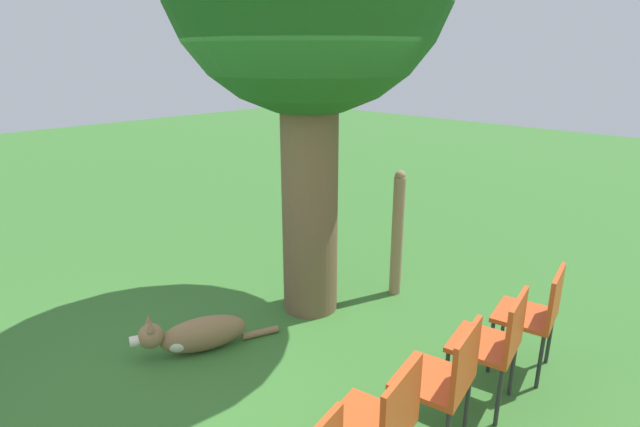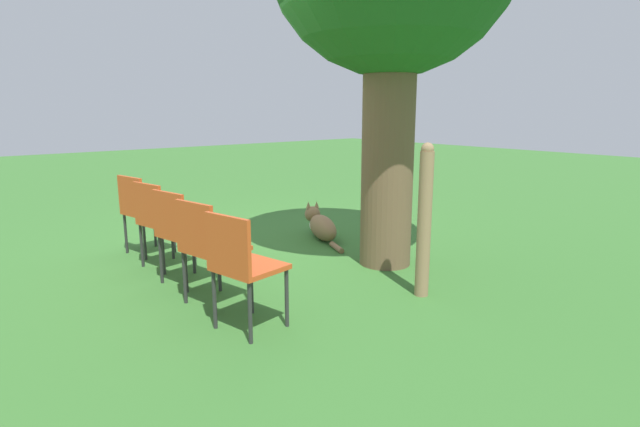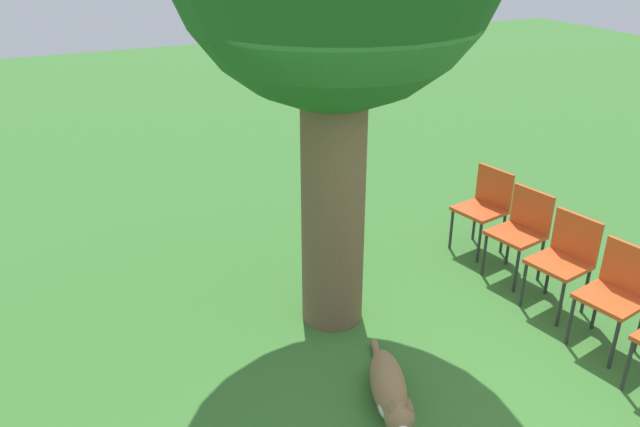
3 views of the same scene
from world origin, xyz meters
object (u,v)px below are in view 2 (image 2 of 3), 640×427
red_chair_4 (241,262)px  dog (321,226)px  fence_post (424,220)px  red_chair_3 (207,244)px  red_chair_2 (181,229)px  red_chair_0 (141,208)px  red_chair_1 (159,218)px

red_chair_4 → dog: bearing=27.8°
fence_post → red_chair_4: (1.55, -0.37, -0.14)m
red_chair_3 → red_chair_4: same height
fence_post → red_chair_4: size_ratio=1.50×
red_chair_2 → red_chair_3: bearing=-104.6°
fence_post → red_chair_2: size_ratio=1.50×
red_chair_2 → red_chair_3: size_ratio=1.00×
red_chair_3 → red_chair_2: bearing=75.4°
red_chair_0 → red_chair_4: bearing=-104.6°
red_chair_3 → red_chair_4: size_ratio=1.00×
fence_post → red_chair_0: bearing=-63.1°
fence_post → red_chair_1: size_ratio=1.50×
red_chair_1 → red_chair_4: bearing=-104.6°
dog → red_chair_2: red_chair_2 is taller
red_chair_0 → red_chair_2: bearing=-104.6°
red_chair_1 → red_chair_3: (0.08, 1.19, 0.00)m
red_chair_0 → red_chair_1: bearing=-104.6°
red_chair_4 → red_chair_3: bearing=75.4°
fence_post → red_chair_0: size_ratio=1.50×
dog → fence_post: size_ratio=0.90×
red_chair_1 → red_chair_0: bearing=75.4°
dog → red_chair_3: (2.07, 1.08, 0.36)m
fence_post → red_chair_2: (1.47, -1.55, -0.14)m
dog → red_chair_4: red_chair_4 is taller
fence_post → red_chair_4: 1.60m
red_chair_0 → red_chair_1: (0.04, 0.59, 0.00)m
red_chair_0 → red_chair_2: 1.19m
dog → fence_post: fence_post is taller
red_chair_3 → red_chair_4: bearing=-104.6°
red_chair_1 → red_chair_2: (0.04, 0.59, 0.00)m
red_chair_4 → red_chair_2: bearing=75.4°
red_chair_1 → red_chair_3: 1.19m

